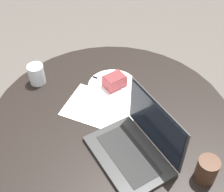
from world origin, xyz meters
TOP-DOWN VIEW (x-y plane):
  - dining_table at (0.00, 0.00)m, footprint 1.07×1.07m
  - paper_document at (-0.04, 0.06)m, footprint 0.38×0.33m
  - plate at (0.01, 0.20)m, footprint 0.24×0.24m
  - cake_slice at (0.02, 0.20)m, footprint 0.12×0.11m
  - fork at (-0.03, 0.23)m, footprint 0.16×0.11m
  - coffee_glass at (0.33, -0.30)m, footprint 0.08×0.08m
  - water_glass at (-0.35, 0.26)m, footprint 0.08×0.08m
  - laptop at (0.09, -0.19)m, footprint 0.36×0.40m

SIDE VIEW (x-z plane):
  - dining_table at x=0.00m, z-range 0.20..0.92m
  - paper_document at x=-0.04m, z-range 0.72..0.73m
  - plate at x=0.01m, z-range 0.72..0.73m
  - fork at x=-0.03m, z-range 0.73..0.74m
  - cake_slice at x=0.02m, z-range 0.73..0.79m
  - laptop at x=0.09m, z-range 0.65..0.89m
  - water_glass at x=-0.35m, z-range 0.72..0.82m
  - coffee_glass at x=0.33m, z-range 0.72..0.82m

